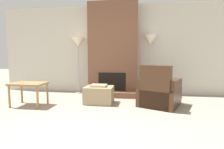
% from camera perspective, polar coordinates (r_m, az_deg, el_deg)
% --- Properties ---
extents(ground_plane, '(24.00, 24.00, 0.00)m').
position_cam_1_polar(ground_plane, '(2.30, -11.38, -22.64)').
color(ground_plane, gray).
extents(wall_back, '(7.03, 0.06, 2.60)m').
position_cam_1_polar(wall_back, '(5.28, 0.71, 8.12)').
color(wall_back, beige).
rests_on(wall_back, ground_plane).
extents(fireplace, '(1.38, 0.73, 2.60)m').
position_cam_1_polar(fireplace, '(5.02, 0.32, 7.62)').
color(fireplace, brown).
rests_on(fireplace, ground_plane).
extents(ottoman, '(0.66, 0.50, 0.44)m').
position_cam_1_polar(ottoman, '(4.14, -4.25, -6.53)').
color(ottoman, '#998460').
rests_on(ottoman, ground_plane).
extents(armchair, '(1.07, 1.10, 0.91)m').
position_cam_1_polar(armchair, '(4.01, 15.02, -5.99)').
color(armchair, '#422819').
rests_on(armchair, ground_plane).
extents(side_table, '(0.73, 0.49, 0.52)m').
position_cam_1_polar(side_table, '(4.29, -25.56, -3.42)').
color(side_table, '#9E7042').
rests_on(side_table, ground_plane).
extents(floor_lamp_left, '(0.37, 0.37, 1.64)m').
position_cam_1_polar(floor_lamp_left, '(5.29, -11.02, 9.71)').
color(floor_lamp_left, '#ADADB2').
rests_on(floor_lamp_left, ground_plane).
extents(floor_lamp_right, '(0.37, 0.37, 1.68)m').
position_cam_1_polar(floor_lamp_right, '(5.01, 12.33, 10.31)').
color(floor_lamp_right, '#ADADB2').
rests_on(floor_lamp_right, ground_plane).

